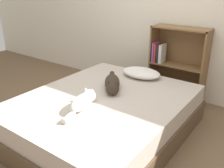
# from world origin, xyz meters

# --- Properties ---
(ground_plane) EXTENTS (8.00, 8.00, 0.00)m
(ground_plane) POSITION_xyz_m (0.00, 0.00, 0.00)
(ground_plane) COLOR brown
(wall_back) EXTENTS (8.00, 0.06, 2.50)m
(wall_back) POSITION_xyz_m (0.00, 1.40, 1.25)
(wall_back) COLOR silver
(wall_back) RESTS_ON ground_plane
(bed) EXTENTS (1.52, 1.88, 0.42)m
(bed) POSITION_xyz_m (0.00, 0.00, 0.21)
(bed) COLOR brown
(bed) RESTS_ON ground_plane
(pillow) EXTENTS (0.49, 0.34, 0.10)m
(pillow) POSITION_xyz_m (0.01, 0.74, 0.47)
(pillow) COLOR white
(pillow) RESTS_ON bed
(cat_light) EXTENTS (0.22, 0.51, 0.15)m
(cat_light) POSITION_xyz_m (-0.02, -0.28, 0.48)
(cat_light) COLOR white
(cat_light) RESTS_ON bed
(cat_dark) EXTENTS (0.45, 0.56, 0.16)m
(cat_dark) POSITION_xyz_m (-0.06, 0.23, 0.48)
(cat_dark) COLOR #33281E
(cat_dark) RESTS_ON bed
(bookshelf) EXTENTS (0.72, 0.26, 0.98)m
(bookshelf) POSITION_xyz_m (0.24, 1.27, 0.50)
(bookshelf) COLOR brown
(bookshelf) RESTS_ON ground_plane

